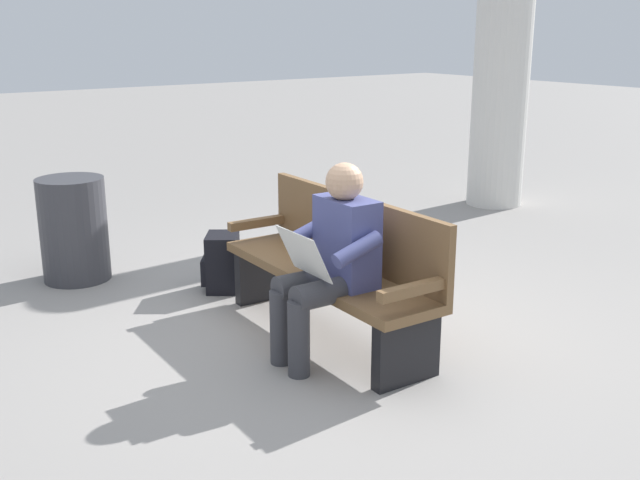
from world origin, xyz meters
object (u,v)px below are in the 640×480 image
Objects in this scene: person_seated at (331,258)px; support_pillar at (504,37)px; trash_bin at (74,229)px; bench_near at (335,266)px; backpack at (222,263)px.

support_pillar is (2.18, -3.92, 1.18)m from person_seated.
trash_bin is (2.35, 0.74, -0.22)m from person_seated.
trash_bin is at bearing 88.00° from support_pillar.
bench_near is 1.54× the size of person_seated.
support_pillar is 4.87m from trash_bin.
backpack is 4.24m from support_pillar.
bench_near is 1.21m from backpack.
person_seated is at bearing 177.46° from backpack.
backpack is at bearing -0.25° from person_seated.
support_pillar reaches higher than trash_bin.
trash_bin is (0.90, 0.80, 0.19)m from backpack.
bench_near is at bearing 117.36° from support_pillar.
backpack is at bearing 100.76° from support_pillar.
backpack is (1.45, -0.06, -0.42)m from person_seated.
support_pillar reaches higher than backpack.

